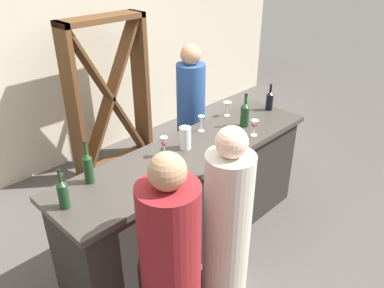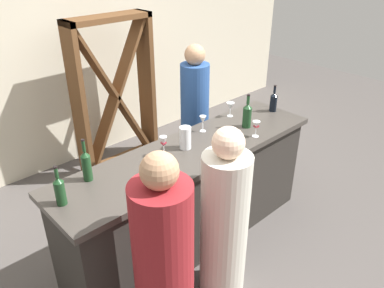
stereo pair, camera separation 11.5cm
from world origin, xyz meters
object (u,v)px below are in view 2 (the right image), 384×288
at_px(wine_rack, 115,96).
at_px(water_pitcher, 185,138).
at_px(wine_bottle_center_olive_green, 247,115).
at_px(wine_bottle_second_right_near_black, 273,101).
at_px(wine_glass_far_left, 230,106).
at_px(person_center_guest, 224,222).
at_px(person_right_guest, 195,122).
at_px(wine_glass_near_center, 164,143).
at_px(wine_glass_near_right, 203,120).
at_px(person_left_guest, 164,268).
at_px(wine_glass_near_left, 256,126).
at_px(wine_bottle_second_left_olive_green, 86,165).
at_px(wine_bottle_leftmost_olive_green, 60,190).

bearing_deg(wine_rack, water_pitcher, -101.78).
xyz_separation_m(wine_bottle_center_olive_green, wine_bottle_second_right_near_black, (0.49, 0.06, -0.02)).
xyz_separation_m(wine_glass_far_left, person_center_guest, (-0.96, -0.82, -0.42)).
xyz_separation_m(wine_glass_far_left, person_right_guest, (-0.03, 0.48, -0.32)).
bearing_deg(wine_bottle_second_right_near_black, wine_glass_near_center, 177.86).
xyz_separation_m(wine_glass_near_right, person_left_guest, (-1.16, -0.83, -0.39)).
bearing_deg(wine_bottle_second_right_near_black, wine_glass_near_left, -157.54).
distance_m(wine_bottle_second_left_olive_green, wine_bottle_center_olive_green, 1.56).
bearing_deg(wine_glass_near_left, wine_rack, 98.20).
height_order(wine_bottle_second_right_near_black, person_center_guest, person_center_guest).
height_order(person_center_guest, person_right_guest, person_right_guest).
height_order(wine_bottle_center_olive_green, person_right_guest, person_right_guest).
relative_size(wine_bottle_center_olive_green, wine_glass_far_left, 2.24).
xyz_separation_m(wine_bottle_second_left_olive_green, wine_bottle_second_right_near_black, (2.03, -0.16, -0.02)).
bearing_deg(person_center_guest, wine_bottle_second_left_olive_green, 33.63).
height_order(wine_glass_near_left, wine_glass_near_right, wine_glass_near_right).
distance_m(water_pitcher, person_right_guest, 1.04).
bearing_deg(water_pitcher, person_left_guest, -139.71).
relative_size(wine_glass_near_left, wine_glass_near_right, 0.98).
height_order(wine_glass_near_right, wine_glass_far_left, wine_glass_near_right).
relative_size(wine_bottle_leftmost_olive_green, wine_glass_near_center, 1.68).
bearing_deg(water_pitcher, wine_bottle_leftmost_olive_green, -179.53).
height_order(wine_bottle_second_right_near_black, wine_glass_near_right, wine_bottle_second_right_near_black).
relative_size(wine_bottle_leftmost_olive_green, wine_glass_near_right, 1.93).
xyz_separation_m(wine_rack, wine_bottle_second_right_near_black, (0.86, -1.62, 0.17)).
height_order(wine_glass_near_center, person_center_guest, person_center_guest).
height_order(wine_bottle_leftmost_olive_green, person_right_guest, person_right_guest).
relative_size(wine_bottle_second_left_olive_green, water_pitcher, 1.71).
relative_size(wine_glass_near_right, person_center_guest, 0.10).
height_order(wine_glass_near_center, wine_glass_far_left, wine_glass_near_center).
distance_m(wine_bottle_leftmost_olive_green, wine_glass_near_center, 0.91).
relative_size(wine_bottle_second_right_near_black, wine_glass_near_left, 1.86).
height_order(wine_glass_near_center, person_right_guest, person_right_guest).
relative_size(wine_bottle_second_left_olive_green, person_left_guest, 0.22).
bearing_deg(wine_glass_far_left, wine_bottle_center_olive_green, -104.85).
relative_size(wine_glass_near_left, person_left_guest, 0.10).
bearing_deg(wine_bottle_second_left_olive_green, person_center_guest, -49.41).
distance_m(wine_glass_near_left, person_center_guest, 0.96).
distance_m(water_pitcher, person_center_guest, 0.78).
bearing_deg(wine_bottle_second_right_near_black, wine_rack, 117.80).
relative_size(wine_bottle_leftmost_olive_green, person_left_guest, 0.19).
height_order(wine_bottle_leftmost_olive_green, person_center_guest, person_center_guest).
height_order(wine_bottle_second_left_olive_green, wine_glass_near_left, wine_bottle_second_left_olive_green).
xyz_separation_m(wine_bottle_second_left_olive_green, wine_glass_near_center, (0.63, -0.11, -0.01)).
xyz_separation_m(wine_bottle_second_left_olive_green, wine_glass_far_left, (1.61, 0.05, -0.02)).
distance_m(wine_bottle_leftmost_olive_green, wine_glass_near_left, 1.74).
bearing_deg(wine_glass_near_center, wine_bottle_center_olive_green, -6.95).
distance_m(wine_bottle_second_right_near_black, wine_glass_near_left, 0.64).
distance_m(water_pitcher, person_left_guest, 1.14).
bearing_deg(water_pitcher, wine_glass_near_left, -24.13).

